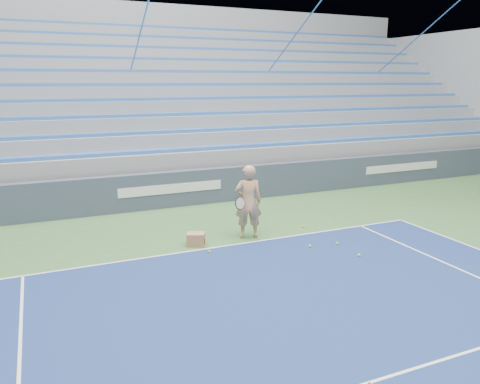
% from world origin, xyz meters
% --- Properties ---
extents(sponsor_barrier, '(30.00, 0.32, 1.10)m').
position_xyz_m(sponsor_barrier, '(0.00, 15.88, 0.55)').
color(sponsor_barrier, '#384255').
rests_on(sponsor_barrier, ground).
extents(bleachers, '(31.00, 9.15, 7.30)m').
position_xyz_m(bleachers, '(0.00, 21.60, 2.36)').
color(bleachers, gray).
rests_on(bleachers, ground).
extents(tennis_player, '(0.98, 0.92, 1.82)m').
position_xyz_m(tennis_player, '(0.98, 12.27, 0.91)').
color(tennis_player, tan).
rests_on(tennis_player, ground).
extents(ball_box, '(0.50, 0.45, 0.31)m').
position_xyz_m(ball_box, '(-0.39, 12.22, 0.15)').
color(ball_box, '#A1714E').
rests_on(ball_box, ground).
extents(tennis_ball_0, '(0.07, 0.07, 0.07)m').
position_xyz_m(tennis_ball_0, '(-0.50, 12.26, 0.03)').
color(tennis_ball_0, '#C5E32E').
rests_on(tennis_ball_0, ground).
extents(tennis_ball_1, '(0.07, 0.07, 0.07)m').
position_xyz_m(tennis_ball_1, '(2.70, 10.94, 0.03)').
color(tennis_ball_1, '#C5E32E').
rests_on(tennis_ball_1, ground).
extents(tennis_ball_2, '(0.07, 0.07, 0.07)m').
position_xyz_m(tennis_ball_2, '(-0.27, 11.63, 0.03)').
color(tennis_ball_2, '#C5E32E').
rests_on(tennis_ball_2, ground).
extents(tennis_ball_3, '(0.07, 0.07, 0.07)m').
position_xyz_m(tennis_ball_3, '(2.00, 11.03, 0.03)').
color(tennis_ball_3, '#C5E32E').
rests_on(tennis_ball_3, ground).
extents(tennis_ball_4, '(0.07, 0.07, 0.07)m').
position_xyz_m(tennis_ball_4, '(2.65, 12.38, 0.03)').
color(tennis_ball_4, '#C5E32E').
rests_on(tennis_ball_4, ground).
extents(tennis_ball_5, '(0.07, 0.07, 0.07)m').
position_xyz_m(tennis_ball_5, '(2.69, 10.10, 0.03)').
color(tennis_ball_5, '#C5E32E').
rests_on(tennis_ball_5, ground).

